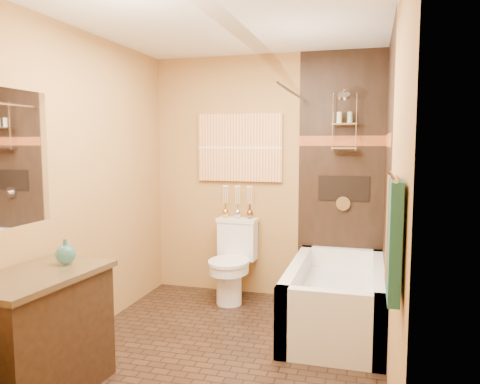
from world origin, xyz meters
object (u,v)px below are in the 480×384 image
(vanity, at_px, (38,335))
(sunset_painting, at_px, (240,148))
(toilet, at_px, (233,260))
(bathtub, at_px, (336,303))

(vanity, bearing_deg, sunset_painting, 79.33)
(toilet, xyz_separation_m, vanity, (-0.65, -2.08, -0.01))
(bathtub, xyz_separation_m, vanity, (-1.72, -1.63, 0.18))
(toilet, bearing_deg, sunset_painting, 92.99)
(sunset_painting, xyz_separation_m, bathtub, (1.07, -0.73, -1.33))
(sunset_painting, xyz_separation_m, toilet, (0.00, -0.27, -1.14))
(sunset_painting, distance_m, vanity, 2.70)
(bathtub, bearing_deg, vanity, -136.65)
(toilet, height_order, vanity, toilet)
(bathtub, xyz_separation_m, toilet, (-1.07, 0.46, 0.19))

